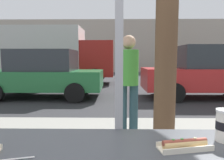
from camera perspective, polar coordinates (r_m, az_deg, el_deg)
The scene contains 9 objects.
ground_plane at distance 9.27m, azimuth 1.01°, elevation -2.62°, with size 60.00×60.00×0.00m, color #2D2D30.
sidewalk_strip at distance 3.07m, azimuth 1.31°, elevation -19.47°, with size 16.00×2.80×0.13m, color gray.
building_facade_far at distance 21.99m, azimuth 0.95°, elevation 9.59°, with size 28.00×1.20×5.55m, color #A89E8E.
hotdog_tray_far at distance 1.08m, azimuth 20.04°, elevation -16.94°, with size 0.27×0.14×0.05m.
loose_straw at distance 1.03m, azimuth -26.81°, elevation -19.58°, with size 0.01×0.01×0.19m, color white.
parked_car_green at distance 7.60m, azimuth -18.88°, elevation 1.72°, with size 4.19×2.02×1.71m.
parked_car_red at distance 7.90m, azimuth 26.03°, elevation 2.02°, with size 4.56×1.91×1.86m.
box_truck at distance 11.89m, azimuth -17.53°, elevation 7.12°, with size 6.87×2.44×3.12m.
pedestrian at distance 3.21m, azimuth 4.70°, elevation 0.25°, with size 0.32×0.32×1.63m.
Camera 1 is at (-0.02, -1.17, 1.38)m, focal length 32.00 mm.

